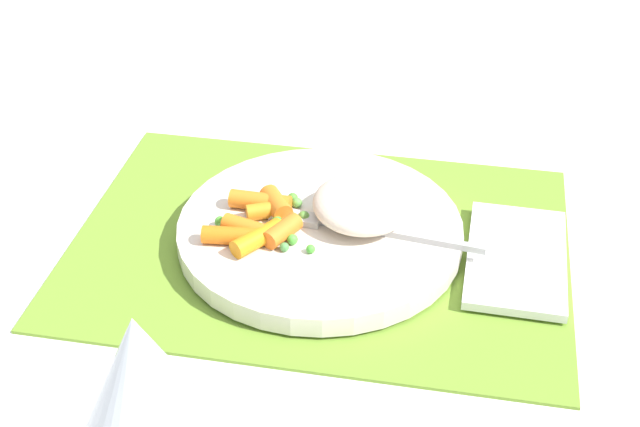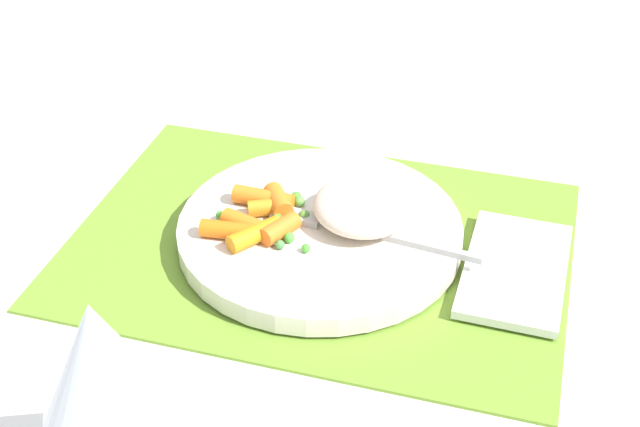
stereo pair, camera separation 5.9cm
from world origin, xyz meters
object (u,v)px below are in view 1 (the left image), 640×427
wine_glass (142,380)px  carrot_portion (260,220)px  fork (353,226)px  rice_mound (363,203)px  napkin (516,256)px  plate (320,231)px

wine_glass → carrot_portion: bearing=-89.8°
carrot_portion → fork: 0.08m
rice_mound → fork: bearing=70.3°
fork → wine_glass: 0.30m
carrot_portion → napkin: bearing=-174.8°
plate → fork: 0.03m
carrot_portion → fork: bearing=-170.4°
carrot_portion → napkin: size_ratio=0.67×
plate → wine_glass: wine_glass is taller
carrot_portion → napkin: carrot_portion is taller
rice_mound → carrot_portion: (0.08, 0.03, -0.01)m
plate → napkin: bearing=-179.0°
rice_mound → wine_glass: (0.08, 0.30, 0.07)m
plate → wine_glass: 0.30m
plate → fork: size_ratio=1.32×
wine_glass → napkin: 0.37m
plate → wine_glass: size_ratio=1.55×
plate → rice_mound: 0.04m
fork → plate: bearing=-6.7°
plate → wine_glass: bearing=80.3°
rice_mound → fork: rice_mound is taller
carrot_portion → napkin: 0.22m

